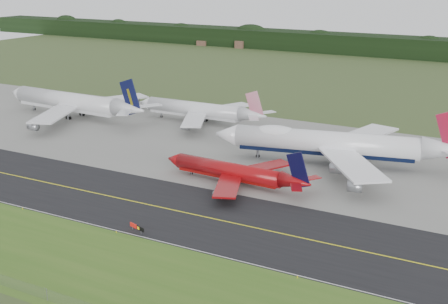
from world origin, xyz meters
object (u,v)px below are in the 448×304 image
Objects in this scene: jet_navy_gold at (74,103)px; jet_star_tail at (201,110)px; jet_ba_747 at (335,144)px; taxiway_sign at (137,227)px; jet_red_737 at (236,172)px.

jet_star_tail is (44.94, 15.41, -1.04)m from jet_navy_gold.
jet_star_tail is (-57.83, 23.57, -1.55)m from jet_ba_747.
taxiway_sign is (82.12, -72.68, -4.48)m from jet_navy_gold.
jet_ba_747 is at bearing -22.17° from jet_star_tail.
jet_star_tail is at bearing 128.81° from jet_red_737.
jet_navy_gold is (-102.77, 8.15, -0.52)m from jet_ba_747.
jet_red_737 is at bearing -51.19° from jet_star_tail.
jet_ba_747 is 15.52× the size of taxiway_sign.
jet_ba_747 is 103.09m from jet_navy_gold.
jet_red_737 is (-16.57, -27.74, -2.95)m from jet_ba_747.
jet_star_tail is at bearing 18.93° from jet_navy_gold.
jet_ba_747 is 62.46m from jet_star_tail.
jet_navy_gold is 14.43× the size of taxiway_sign.
jet_red_737 is 65.85m from jet_star_tail.
jet_navy_gold is at bearing 138.49° from taxiway_sign.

